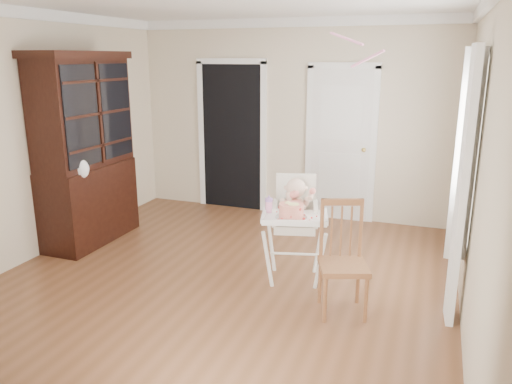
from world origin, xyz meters
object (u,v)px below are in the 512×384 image
(high_chair, at_px, (295,217))
(dining_chair, at_px, (343,262))
(cake, at_px, (291,211))
(china_cabinet, at_px, (85,150))
(sippy_cup, at_px, (269,205))

(high_chair, height_order, dining_chair, high_chair)
(high_chair, distance_m, dining_chair, 0.78)
(cake, relative_size, china_cabinet, 0.13)
(sippy_cup, height_order, dining_chair, dining_chair)
(high_chair, xyz_separation_m, dining_chair, (0.57, -0.48, -0.21))
(china_cabinet, xyz_separation_m, dining_chair, (3.23, -0.72, -0.67))
(dining_chair, bearing_deg, high_chair, 120.02)
(cake, relative_size, dining_chair, 0.30)
(cake, relative_size, sippy_cup, 1.68)
(cake, height_order, dining_chair, dining_chair)
(china_cabinet, bearing_deg, sippy_cup, -10.24)
(china_cabinet, bearing_deg, high_chair, -5.15)
(high_chair, height_order, china_cabinet, china_cabinet)
(high_chair, bearing_deg, sippy_cup, -150.04)
(cake, xyz_separation_m, china_cabinet, (-2.70, 0.53, 0.31))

